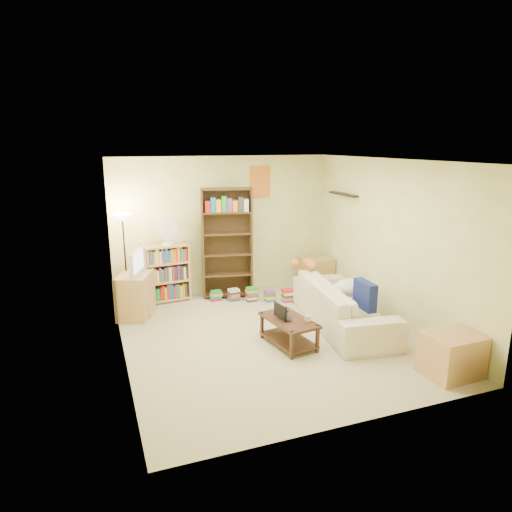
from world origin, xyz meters
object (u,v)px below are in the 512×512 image
tv_stand (135,296)px  sofa (343,304)px  floor_lamp (123,235)px  side_table (316,273)px  tabby_cat (307,264)px  short_bookshelf (166,273)px  tall_bookshelf (227,240)px  television (133,262)px  laptop (288,316)px  end_cabinet (452,355)px  desk_fan (168,232)px  mug (308,318)px  coffee_table (289,329)px

tv_stand → sofa: bearing=-3.3°
floor_lamp → side_table: (3.49, 0.07, -1.01)m
tabby_cat → short_bookshelf: short_bookshelf is taller
tall_bookshelf → short_bookshelf: tall_bookshelf is taller
sofa → television: size_ratio=3.59×
tv_stand → short_bookshelf: short_bookshelf is taller
tabby_cat → laptop: 1.56m
short_bookshelf → side_table: 2.82m
side_table → end_cabinet: size_ratio=0.96×
tabby_cat → desk_fan: (-2.11, 1.07, 0.49)m
laptop → mug: mug is taller
floor_lamp → short_bookshelf: bearing=25.9°
coffee_table → side_table: size_ratio=1.54×
laptop → short_bookshelf: 2.67m
television → tall_bookshelf: tall_bookshelf is taller
tabby_cat → end_cabinet: (0.59, -2.72, -0.50)m
desk_fan → sofa: bearing=-41.0°
laptop → short_bookshelf: (-1.27, 2.35, 0.11)m
television → short_bookshelf: bearing=-23.0°
tabby_cat → tall_bookshelf: bearing=137.6°
tv_stand → side_table: bearing=28.3°
sofa → television: bearing=71.6°
short_bookshelf → side_table: short_bookshelf is taller
laptop → television: television is taller
tall_bookshelf → tabby_cat: bearing=-31.1°
floor_lamp → desk_fan: bearing=21.1°
desk_fan → end_cabinet: bearing=-54.6°
sofa → short_bookshelf: size_ratio=2.35×
desk_fan → side_table: desk_fan is taller
television → floor_lamp: bearing=46.3°
mug → end_cabinet: bearing=-44.0°
mug → tall_bookshelf: 2.57m
floor_lamp → tall_bookshelf: bearing=6.9°
sofa → tv_stand: size_ratio=3.40×
coffee_table → tall_bookshelf: bearing=85.4°
laptop → tall_bookshelf: tall_bookshelf is taller
tabby_cat → end_cabinet: size_ratio=0.84×
tall_bookshelf → short_bookshelf: 1.21m
desk_fan → floor_lamp: (-0.75, -0.29, 0.06)m
television → floor_lamp: size_ratio=0.41×
tabby_cat → side_table: bearing=53.4°
mug → television: television is taller
side_table → end_cabinet: (-0.04, -3.58, -0.04)m
side_table → coffee_table: bearing=-125.6°
floor_lamp → laptop: bearing=-45.6°
side_table → laptop: bearing=-126.2°
mug → side_table: (1.34, 2.32, -0.13)m
television → side_table: size_ratio=1.10×
sofa → short_bookshelf: bearing=57.1°
mug → tall_bookshelf: tall_bookshelf is taller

